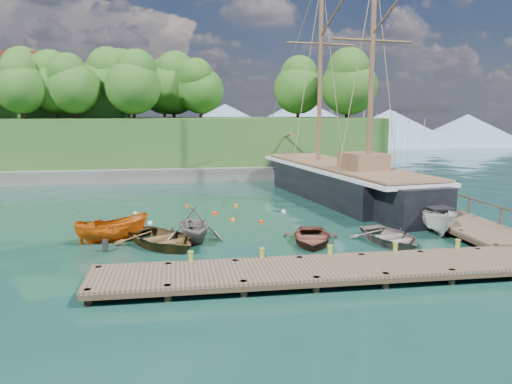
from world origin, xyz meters
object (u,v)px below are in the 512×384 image
(rowboat_2, at_px, (311,243))
(cabin_boat_white, at_px, (437,232))
(rowboat_1, at_px, (194,241))
(rowboat_3, at_px, (390,243))
(motorboat_orange, at_px, (113,241))
(rowboat_0, at_px, (162,246))
(schooner, at_px, (340,184))

(rowboat_2, distance_m, cabin_boat_white, 7.78)
(rowboat_1, relative_size, rowboat_3, 0.84)
(rowboat_1, relative_size, motorboat_orange, 0.97)
(rowboat_3, bearing_deg, cabin_boat_white, 19.29)
(rowboat_0, height_order, schooner, schooner)
(rowboat_2, distance_m, rowboat_3, 4.10)
(cabin_boat_white, bearing_deg, rowboat_2, -154.40)
(rowboat_1, distance_m, schooner, 16.03)
(rowboat_1, height_order, schooner, schooner)
(rowboat_0, xyz_separation_m, motorboat_orange, (-2.57, 1.37, 0.00))
(rowboat_3, xyz_separation_m, cabin_boat_white, (3.63, 1.91, 0.00))
(rowboat_3, bearing_deg, rowboat_1, 159.58)
(rowboat_2, height_order, motorboat_orange, motorboat_orange)
(rowboat_2, height_order, schooner, schooner)
(motorboat_orange, distance_m, cabin_boat_white, 17.92)
(cabin_boat_white, bearing_deg, rowboat_0, -161.46)
(rowboat_3, height_order, schooner, schooner)
(rowboat_1, relative_size, cabin_boat_white, 0.83)
(rowboat_3, xyz_separation_m, schooner, (1.67, 13.02, 1.15))
(rowboat_2, relative_size, cabin_boat_white, 0.92)
(rowboat_3, relative_size, schooner, 0.16)
(rowboat_3, relative_size, cabin_boat_white, 0.99)
(rowboat_2, bearing_deg, rowboat_3, 4.36)
(rowboat_0, bearing_deg, cabin_boat_white, -31.44)
(rowboat_1, relative_size, schooner, 0.13)
(rowboat_2, relative_size, motorboat_orange, 1.08)
(rowboat_1, height_order, cabin_boat_white, rowboat_1)
(rowboat_1, xyz_separation_m, schooner, (11.73, 10.88, 1.15))
(rowboat_0, relative_size, motorboat_orange, 1.31)
(motorboat_orange, bearing_deg, rowboat_2, -119.57)
(rowboat_1, height_order, rowboat_3, rowboat_1)
(rowboat_0, relative_size, rowboat_2, 1.22)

